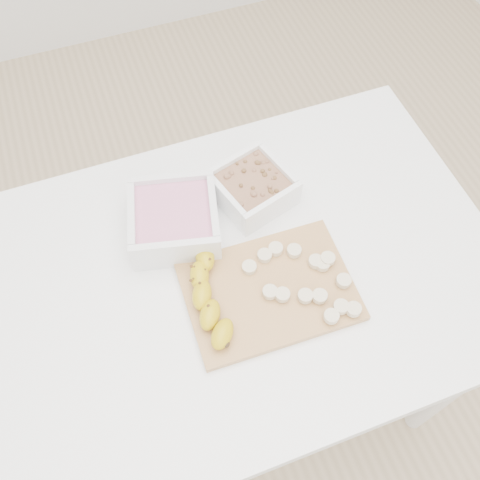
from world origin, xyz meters
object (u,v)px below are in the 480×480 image
object	(u,v)px
table	(245,290)
banana	(210,297)
cutting_board	(269,291)
bowl_granola	(253,187)
bowl_yogurt	(174,220)

from	to	relation	value
table	banana	xyz separation A→B (m)	(-0.09, -0.05, 0.13)
table	cutting_board	world-z (taller)	cutting_board
cutting_board	bowl_granola	bearing A→B (deg)	77.11
bowl_granola	cutting_board	world-z (taller)	bowl_granola
table	bowl_granola	size ratio (longest dim) A/B	5.68
table	cutting_board	distance (m)	0.12
table	bowl_granola	distance (m)	0.21
bowl_yogurt	bowl_granola	distance (m)	0.18
table	cutting_board	xyz separation A→B (m)	(0.02, -0.06, 0.10)
bowl_granola	table	bearing A→B (deg)	-115.47
bowl_yogurt	bowl_granola	world-z (taller)	bowl_yogurt
bowl_yogurt	cutting_board	xyz separation A→B (m)	(0.12, -0.19, -0.03)
bowl_yogurt	cutting_board	size ratio (longest dim) A/B	0.66
cutting_board	table	bearing A→B (deg)	110.41
banana	bowl_granola	bearing A→B (deg)	70.47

